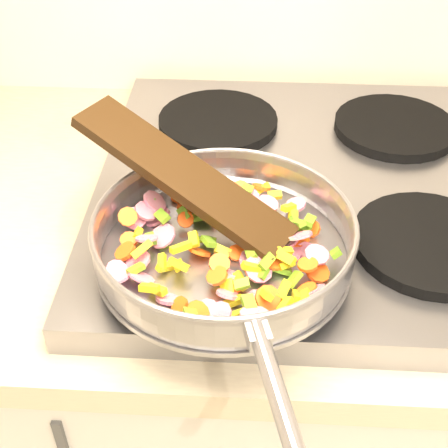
{
  "coord_description": "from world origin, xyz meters",
  "views": [
    {
      "loc": [
        -0.78,
        0.93,
        1.45
      ],
      "look_at": [
        -0.81,
        1.48,
        1.01
      ],
      "focal_mm": 50.0,
      "sensor_mm": 36.0,
      "label": 1
    }
  ],
  "objects": [
    {
      "name": "cooktop",
      "position": [
        -0.7,
        1.67,
        0.92
      ],
      "size": [
        0.6,
        0.6,
        0.04
      ],
      "primitive_type": "cube",
      "color": "#939399",
      "rests_on": "counter_top"
    },
    {
      "name": "grate_fl",
      "position": [
        -0.84,
        1.52,
        0.95
      ],
      "size": [
        0.19,
        0.19,
        0.02
      ],
      "primitive_type": "cylinder",
      "color": "black",
      "rests_on": "cooktop"
    },
    {
      "name": "grate_fr",
      "position": [
        -0.56,
        1.52,
        0.95
      ],
      "size": [
        0.19,
        0.19,
        0.02
      ],
      "primitive_type": "cylinder",
      "color": "black",
      "rests_on": "cooktop"
    },
    {
      "name": "grate_bl",
      "position": [
        -0.84,
        1.81,
        0.95
      ],
      "size": [
        0.19,
        0.19,
        0.02
      ],
      "primitive_type": "cylinder",
      "color": "black",
      "rests_on": "cooktop"
    },
    {
      "name": "grate_br",
      "position": [
        -0.56,
        1.81,
        0.95
      ],
      "size": [
        0.19,
        0.19,
        0.02
      ],
      "primitive_type": "cylinder",
      "color": "black",
      "rests_on": "cooktop"
    },
    {
      "name": "saute_pan",
      "position": [
        -0.81,
        1.47,
        0.99
      ],
      "size": [
        0.34,
        0.5,
        0.06
      ],
      "rotation": [
        0.0,
        0.0,
        0.26
      ],
      "color": "#9E9EA5",
      "rests_on": "grate_fl"
    },
    {
      "name": "vegetable_heap",
      "position": [
        -0.81,
        1.47,
        0.97
      ],
      "size": [
        0.27,
        0.27,
        0.05
      ],
      "color": "#C1124D",
      "rests_on": "saute_pan"
    },
    {
      "name": "wooden_spatula",
      "position": [
        -0.86,
        1.54,
        1.03
      ],
      "size": [
        0.28,
        0.19,
        0.11
      ],
      "primitive_type": "cube",
      "rotation": [
        0.0,
        -0.33,
        2.64
      ],
      "color": "black",
      "rests_on": "saute_pan"
    }
  ]
}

